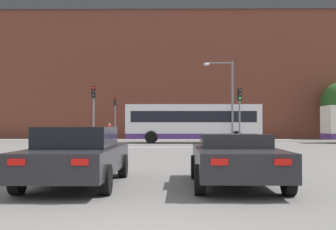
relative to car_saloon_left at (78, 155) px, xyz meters
The scene contains 11 objects.
stop_line_strip 17.68m from the car_saloon_left, 83.98° to the left, with size 7.98×0.30×0.01m, color silver.
far_pavement 32.93m from the car_saloon_left, 86.77° to the left, with size 68.87×2.50×0.01m, color gray.
brick_civic_building 42.01m from the car_saloon_left, 87.00° to the left, with size 45.23×11.12×23.19m.
car_saloon_left is the anchor object (origin of this frame).
car_roadster_right 3.79m from the car_saloon_left, ahead, with size 2.09×4.44×1.23m.
bus_crossing_lead 25.08m from the car_saloon_left, 80.95° to the left, with size 10.99×2.75×3.15m.
traffic_light_far_left 32.37m from the car_saloon_left, 96.33° to the left, with size 0.26×0.31×4.30m.
traffic_light_near_left 18.49m from the car_saloon_left, 99.64° to the left, with size 0.26×0.31×4.12m.
traffic_light_near_right 19.21m from the car_saloon_left, 69.37° to the left, with size 0.26×0.31×3.90m.
street_lamp_junction 24.07m from the car_saloon_left, 74.11° to the left, with size 2.36×0.36×6.53m.
pedestrian_waiting 33.87m from the car_saloon_left, 97.35° to the left, with size 0.44×0.44×1.66m.
Camera 1 is at (0.45, -4.99, 1.44)m, focal length 45.00 mm.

